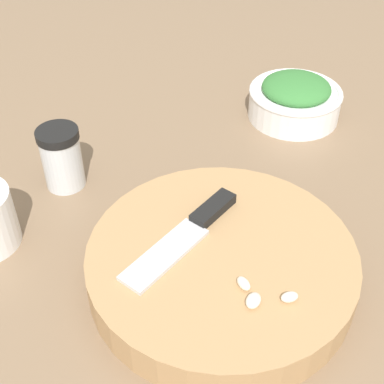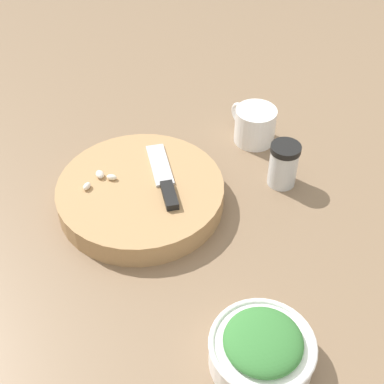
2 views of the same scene
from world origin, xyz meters
name	(u,v)px [view 1 (image 1 of 2)]	position (x,y,z in m)	size (l,w,h in m)	color
ground_plane	(199,214)	(0.00, 0.00, 0.00)	(5.00, 5.00, 0.00)	#7F664C
cutting_board	(221,265)	(-0.01, -0.11, 0.02)	(0.30, 0.30, 0.05)	tan
chef_knife	(190,231)	(-0.04, -0.07, 0.05)	(0.17, 0.12, 0.01)	black
garlic_cloves	(261,295)	(0.00, -0.18, 0.05)	(0.06, 0.05, 0.01)	white
herb_bowl	(295,99)	(0.23, 0.17, 0.03)	(0.15, 0.15, 0.07)	white
spice_jar	(62,158)	(-0.15, 0.12, 0.05)	(0.06, 0.06, 0.09)	silver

